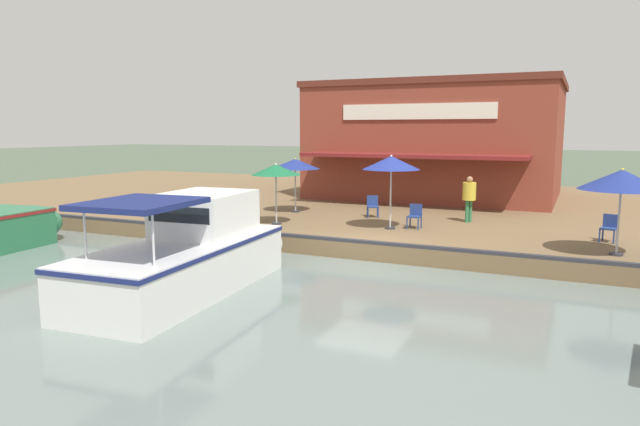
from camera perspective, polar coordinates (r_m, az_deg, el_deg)
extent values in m
plane|color=#4C5B47|center=(17.46, 4.59, -5.06)|extent=(220.00, 220.00, 0.00)
cube|color=brown|center=(27.83, 12.45, 0.42)|extent=(22.00, 56.00, 0.60)
cube|color=#2D2D33|center=(17.41, 4.73, -2.90)|extent=(0.20, 50.40, 0.10)
cube|color=brown|center=(30.73, 11.81, 6.86)|extent=(9.12, 11.74, 5.48)
cube|color=#5C271C|center=(30.80, 11.97, 12.23)|extent=(9.30, 11.97, 0.30)
cube|color=maroon|center=(25.46, 8.98, 5.67)|extent=(1.80, 9.98, 0.16)
cube|color=silver|center=(26.28, 9.60, 9.98)|extent=(0.08, 7.04, 0.70)
cylinder|color=#B7B7B7|center=(20.82, -4.41, 1.67)|extent=(0.06, 0.06, 2.06)
cylinder|color=#2D2D33|center=(20.95, -4.38, -1.04)|extent=(0.36, 0.36, 0.06)
cone|color=#19663D|center=(20.73, -4.44, 4.35)|extent=(1.80, 1.80, 0.39)
cone|color=silver|center=(20.72, -4.44, 4.40)|extent=(1.11, 1.11, 0.31)
sphere|color=silver|center=(20.71, -4.44, 4.88)|extent=(0.08, 0.08, 0.08)
cylinder|color=#B7B7B7|center=(17.59, 27.72, -0.29)|extent=(0.06, 0.06, 2.18)
cylinder|color=#2D2D33|center=(17.76, 27.49, -3.67)|extent=(0.36, 0.36, 0.06)
cone|color=navy|center=(17.49, 27.95, 2.96)|extent=(2.25, 2.25, 0.55)
cone|color=yellow|center=(17.48, 27.95, 3.03)|extent=(1.39, 1.39, 0.44)
sphere|color=yellow|center=(17.47, 28.01, 3.86)|extent=(0.08, 0.08, 0.08)
cylinder|color=#B7B7B7|center=(23.91, -2.48, 2.58)|extent=(0.06, 0.06, 2.09)
cylinder|color=#2D2D33|center=(24.03, -2.47, 0.18)|extent=(0.36, 0.36, 0.06)
cone|color=navy|center=(23.83, -2.50, 4.93)|extent=(2.05, 2.05, 0.42)
cone|color=yellow|center=(23.83, -2.50, 4.98)|extent=(1.27, 1.27, 0.33)
sphere|color=yellow|center=(23.82, -2.50, 5.43)|extent=(0.08, 0.08, 0.08)
cylinder|color=#B7B7B7|center=(19.92, 7.08, 1.79)|extent=(0.06, 0.06, 2.38)
cylinder|color=#2D2D33|center=(20.08, 7.02, -1.49)|extent=(0.36, 0.36, 0.06)
cone|color=navy|center=(19.82, 7.13, 5.01)|extent=(1.98, 1.98, 0.46)
cone|color=white|center=(19.82, 7.14, 5.07)|extent=(1.23, 1.23, 0.37)
sphere|color=white|center=(19.81, 7.15, 5.68)|extent=(0.08, 0.08, 0.08)
cube|color=navy|center=(19.97, 9.79, -1.07)|extent=(0.04, 0.04, 0.42)
cube|color=navy|center=(20.08, 8.69, -1.00)|extent=(0.04, 0.04, 0.42)
cube|color=navy|center=(20.35, 10.09, -0.91)|extent=(0.04, 0.04, 0.42)
cube|color=navy|center=(20.46, 9.01, -0.83)|extent=(0.04, 0.04, 0.42)
cube|color=navy|center=(20.18, 9.41, -0.36)|extent=(0.44, 0.44, 0.05)
cube|color=navy|center=(20.34, 9.58, 0.35)|extent=(0.04, 0.44, 0.40)
cube|color=navy|center=(22.41, 5.85, 0.02)|extent=(0.05, 0.05, 0.42)
cube|color=navy|center=(22.38, 4.83, 0.02)|extent=(0.05, 0.05, 0.42)
cube|color=navy|center=(22.81, 5.75, 0.17)|extent=(0.05, 0.05, 0.42)
cube|color=navy|center=(22.77, 4.75, 0.17)|extent=(0.05, 0.05, 0.42)
cube|color=navy|center=(22.56, 5.30, 0.63)|extent=(0.58, 0.58, 0.05)
cube|color=navy|center=(22.73, 5.27, 1.26)|extent=(0.22, 0.42, 0.40)
cube|color=navy|center=(19.43, 27.31, -2.15)|extent=(0.05, 0.05, 0.42)
cube|color=navy|center=(19.51, 26.17, -2.03)|extent=(0.05, 0.05, 0.42)
cube|color=navy|center=(19.82, 27.56, -1.98)|extent=(0.05, 0.05, 0.42)
cube|color=navy|center=(19.90, 26.43, -1.87)|extent=(0.05, 0.05, 0.42)
cube|color=navy|center=(19.63, 26.91, -1.40)|extent=(0.54, 0.54, 0.05)
cube|color=navy|center=(19.79, 27.08, -0.67)|extent=(0.15, 0.44, 0.40)
cylinder|color=#337547|center=(22.08, 14.79, 0.20)|extent=(0.13, 0.13, 0.83)
cylinder|color=#337547|center=(21.96, 14.48, 0.17)|extent=(0.13, 0.13, 0.83)
cylinder|color=gold|center=(21.93, 14.71, 2.12)|extent=(0.49, 0.49, 0.66)
sphere|color=#9E7051|center=(21.89, 14.75, 3.27)|extent=(0.23, 0.23, 0.23)
ellipsoid|color=#287047|center=(22.95, -27.02, -0.90)|extent=(2.15, 2.47, 1.27)
cube|color=white|center=(14.35, -13.64, -5.34)|extent=(6.49, 2.92, 1.24)
ellipsoid|color=white|center=(16.99, -7.67, -3.06)|extent=(2.40, 2.49, 1.24)
cube|color=navy|center=(14.23, -13.71, -3.23)|extent=(6.57, 2.97, 0.10)
cube|color=white|center=(15.04, -11.42, -0.08)|extent=(2.52, 2.14, 1.11)
cube|color=black|center=(14.06, -13.94, -0.17)|extent=(0.19, 1.71, 0.39)
cube|color=navy|center=(12.85, -17.61, 0.90)|extent=(2.54, 2.26, 0.12)
cylinder|color=silver|center=(11.86, -16.34, -2.42)|extent=(0.05, 0.05, 1.14)
cylinder|color=silver|center=(12.95, -22.45, -1.83)|extent=(0.05, 0.05, 1.14)
cylinder|color=brown|center=(32.57, 14.94, 4.22)|extent=(0.37, 0.37, 2.53)
sphere|color=#387033|center=(32.50, 15.10, 8.61)|extent=(3.27, 3.27, 3.27)
sphere|color=#387033|center=(31.94, 14.00, 8.07)|extent=(2.29, 2.29, 2.29)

